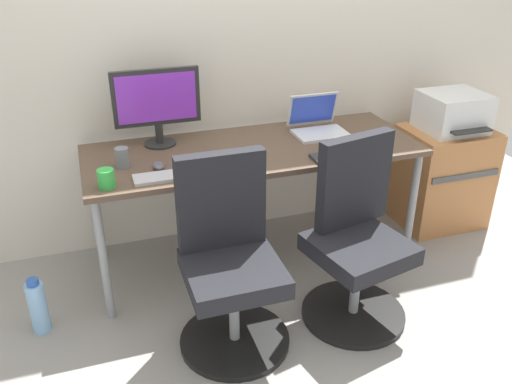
% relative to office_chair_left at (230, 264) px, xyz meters
% --- Properties ---
extents(ground_plane, '(5.28, 5.28, 0.00)m').
position_rel_office_chair_left_xyz_m(ground_plane, '(0.32, 0.63, -0.42)').
color(ground_plane, gray).
extents(back_wall, '(4.40, 0.04, 2.60)m').
position_rel_office_chair_left_xyz_m(back_wall, '(0.32, 1.07, 0.88)').
color(back_wall, silver).
rests_on(back_wall, ground).
extents(desk, '(1.87, 0.71, 0.73)m').
position_rel_office_chair_left_xyz_m(desk, '(0.32, 0.63, 0.24)').
color(desk, brown).
rests_on(desk, ground).
extents(office_chair_left, '(0.54, 0.54, 0.94)m').
position_rel_office_chair_left_xyz_m(office_chair_left, '(0.00, 0.00, 0.00)').
color(office_chair_left, black).
rests_on(office_chair_left, ground).
extents(office_chair_right, '(0.54, 0.54, 0.94)m').
position_rel_office_chair_left_xyz_m(office_chair_right, '(0.66, -0.00, 0.00)').
color(office_chair_right, black).
rests_on(office_chair_right, ground).
extents(side_cabinet, '(0.55, 0.45, 0.66)m').
position_rel_office_chair_left_xyz_m(side_cabinet, '(1.67, 0.68, -0.09)').
color(side_cabinet, '#B77542').
rests_on(side_cabinet, ground).
extents(printer, '(0.38, 0.40, 0.24)m').
position_rel_office_chair_left_xyz_m(printer, '(1.67, 0.67, 0.36)').
color(printer, silver).
rests_on(printer, side_cabinet).
extents(water_bottle_on_floor, '(0.09, 0.09, 0.31)m').
position_rel_office_chair_left_xyz_m(water_bottle_on_floor, '(-0.90, 0.33, -0.28)').
color(water_bottle_on_floor, '#8CBFF2').
rests_on(water_bottle_on_floor, ground).
extents(desktop_monitor, '(0.48, 0.18, 0.43)m').
position_rel_office_chair_left_xyz_m(desktop_monitor, '(-0.16, 0.85, 0.55)').
color(desktop_monitor, '#262626').
rests_on(desktop_monitor, desk).
extents(open_laptop, '(0.31, 0.28, 0.22)m').
position_rel_office_chair_left_xyz_m(open_laptop, '(0.77, 0.75, 0.36)').
color(open_laptop, silver).
rests_on(open_laptop, desk).
extents(keyboard_by_monitor, '(0.34, 0.12, 0.02)m').
position_rel_office_chair_left_xyz_m(keyboard_by_monitor, '(-0.20, 0.39, 0.31)').
color(keyboard_by_monitor, '#B7B7B7').
rests_on(keyboard_by_monitor, desk).
extents(keyboard_by_laptop, '(0.34, 0.12, 0.02)m').
position_rel_office_chair_left_xyz_m(keyboard_by_laptop, '(0.74, 0.36, 0.31)').
color(keyboard_by_laptop, '#2D2D2D').
rests_on(keyboard_by_laptop, desk).
extents(mouse_by_monitor, '(0.06, 0.10, 0.03)m').
position_rel_office_chair_left_xyz_m(mouse_by_monitor, '(0.14, 0.45, 0.32)').
color(mouse_by_monitor, '#515156').
rests_on(mouse_by_monitor, desk).
extents(mouse_by_laptop, '(0.06, 0.10, 0.03)m').
position_rel_office_chair_left_xyz_m(mouse_by_laptop, '(-0.23, 0.52, 0.32)').
color(mouse_by_laptop, '#515156').
rests_on(mouse_by_laptop, desk).
extents(coffee_mug, '(0.08, 0.08, 0.09)m').
position_rel_office_chair_left_xyz_m(coffee_mug, '(-0.49, 0.37, 0.35)').
color(coffee_mug, green).
rests_on(coffee_mug, desk).
extents(pen_cup, '(0.07, 0.07, 0.10)m').
position_rel_office_chair_left_xyz_m(pen_cup, '(-0.40, 0.59, 0.36)').
color(pen_cup, slate).
rests_on(pen_cup, desk).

